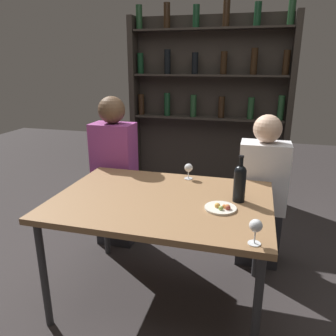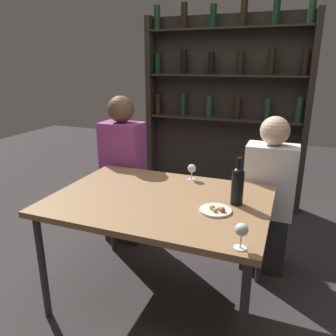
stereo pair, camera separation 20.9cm
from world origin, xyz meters
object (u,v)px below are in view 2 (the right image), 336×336
Objects in this scene: food_plate_0 at (216,210)px; wine_bottle at (238,184)px; seated_person_left at (124,174)px; seated_person_right at (268,200)px; wine_glass_1 at (241,231)px; wine_glass_0 at (192,169)px.

wine_bottle is at bearing 59.27° from food_plate_0.
wine_bottle is 1.21m from seated_person_left.
seated_person_left is 1.20m from seated_person_right.
wine_bottle is 2.31× the size of wine_glass_1.
wine_glass_0 is at bearing -155.79° from seated_person_right.
seated_person_left reaches higher than seated_person_right.
seated_person_left reaches higher than wine_glass_1.
wine_bottle is 0.24× the size of seated_person_right.
food_plate_0 is (-0.19, 0.33, -0.08)m from wine_glass_1.
wine_glass_0 is 0.62m from seated_person_right.
seated_person_right is (0.52, 0.23, -0.25)m from wine_glass_0.
wine_bottle reaches higher than wine_glass_0.
seated_person_right is at bearing 71.22° from food_plate_0.
wine_glass_0 is (-0.37, 0.31, -0.05)m from wine_bottle.
food_plate_0 is at bearing -35.65° from seated_person_left.
food_plate_0 is 0.14× the size of seated_person_left.
wine_bottle is 0.20m from food_plate_0.
seated_person_right is (0.23, 0.69, -0.18)m from food_plate_0.
wine_bottle is at bearing 101.93° from wine_glass_1.
wine_glass_1 is 0.10× the size of seated_person_right.
wine_bottle is 1.57× the size of food_plate_0.
seated_person_left is at bearing -180.00° from seated_person_right.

